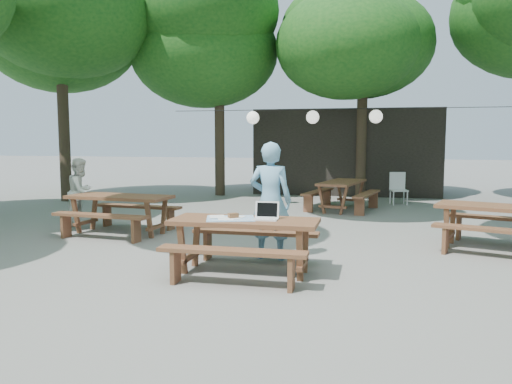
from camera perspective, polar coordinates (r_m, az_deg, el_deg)
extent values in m
plane|color=slate|center=(7.44, 2.53, -8.22)|extent=(80.00, 80.00, 0.00)
cube|color=black|center=(17.61, 10.39, 4.58)|extent=(6.00, 3.00, 2.80)
cube|color=#4F361C|center=(6.80, -1.32, -3.38)|extent=(2.00, 0.80, 0.06)
cube|color=#4F361C|center=(6.24, -2.80, -6.78)|extent=(1.90, 0.28, 0.05)
cube|color=#4F361C|center=(7.47, -0.09, -4.62)|extent=(1.90, 0.28, 0.05)
cube|color=#4F361C|center=(6.87, -1.32, -6.46)|extent=(1.70, 0.70, 0.69)
cube|color=#4F361C|center=(10.00, -15.32, -0.54)|extent=(2.06, 0.98, 0.06)
cube|color=#4F361C|center=(9.51, -17.43, -2.59)|extent=(1.92, 0.45, 0.05)
cube|color=#4F361C|center=(10.58, -13.34, -1.61)|extent=(1.92, 0.45, 0.05)
cube|color=#4F361C|center=(10.05, -15.26, -2.67)|extent=(1.76, 0.85, 0.69)
cube|color=#4F361C|center=(9.08, 26.32, -1.62)|extent=(2.15, 1.38, 0.06)
cube|color=#4F361C|center=(8.48, 25.86, -3.95)|extent=(1.89, 0.86, 0.05)
cube|color=#4F361C|center=(9.76, 26.57, -2.74)|extent=(1.89, 0.86, 0.05)
cube|color=#4F361C|center=(9.13, 26.21, -3.95)|extent=(1.83, 1.19, 0.69)
cube|color=#4F361C|center=(13.04, 9.81, 1.09)|extent=(1.22, 2.13, 0.06)
cube|color=#4F361C|center=(12.91, 12.56, -0.22)|extent=(0.69, 1.92, 0.05)
cube|color=#4F361C|center=(13.26, 7.08, 0.04)|extent=(0.69, 1.92, 0.05)
cube|color=#4F361C|center=(13.08, 9.78, -0.55)|extent=(1.05, 1.81, 0.69)
imported|color=#75B1D5|center=(7.60, 1.67, -1.01)|extent=(0.67, 0.46, 1.80)
imported|color=white|center=(11.31, -19.37, 0.04)|extent=(0.57, 0.71, 1.43)
cube|color=silver|center=(14.53, 16.01, 0.18)|extent=(0.52, 0.52, 0.04)
cube|color=silver|center=(14.70, 15.85, 1.27)|extent=(0.44, 0.12, 0.48)
cube|color=silver|center=(14.55, 15.99, -0.64)|extent=(0.49, 0.49, 0.38)
cube|color=white|center=(6.74, 1.11, -3.14)|extent=(0.34, 0.24, 0.02)
cube|color=white|center=(6.83, 1.28, -2.02)|extent=(0.33, 0.07, 0.23)
cube|color=black|center=(6.82, 1.27, -2.03)|extent=(0.28, 0.05, 0.19)
cube|color=teal|center=(6.85, -2.92, -3.03)|extent=(0.78, 0.71, 0.01)
cube|color=white|center=(6.83, -3.51, -3.02)|extent=(0.30, 0.35, 0.00)
cube|color=white|center=(6.91, -2.38, -2.89)|extent=(0.25, 0.32, 0.00)
cube|color=white|center=(6.97, -4.46, -2.81)|extent=(0.30, 0.35, 0.00)
cube|color=brown|center=(6.85, -2.63, -2.68)|extent=(0.16, 0.15, 0.06)
cylinder|color=black|center=(13.14, 9.58, 9.34)|extent=(9.00, 0.02, 0.02)
sphere|color=white|center=(13.46, -0.36, 8.49)|extent=(0.34, 0.34, 0.34)
sphere|color=white|center=(13.19, 6.49, 8.50)|extent=(0.34, 0.34, 0.34)
sphere|color=white|center=(13.10, 13.54, 8.39)|extent=(0.34, 0.34, 0.34)
cylinder|color=#2D2319|center=(15.79, -21.16, 8.34)|extent=(0.32, 0.32, 5.14)
ellipsoid|color=#154F18|center=(16.18, -21.57, 18.53)|extent=(4.45, 4.45, 3.34)
cylinder|color=#2D2319|center=(16.32, -4.19, 8.27)|extent=(0.32, 0.32, 4.92)
ellipsoid|color=#154F18|center=(16.66, -4.27, 17.79)|extent=(4.70, 4.70, 3.52)
cylinder|color=#2D2319|center=(16.10, 11.99, 7.28)|extent=(0.32, 0.32, 4.41)
ellipsoid|color=#154F18|center=(16.35, 12.19, 16.09)|extent=(4.28, 4.28, 3.21)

